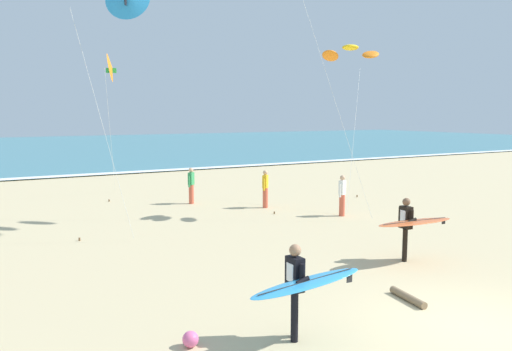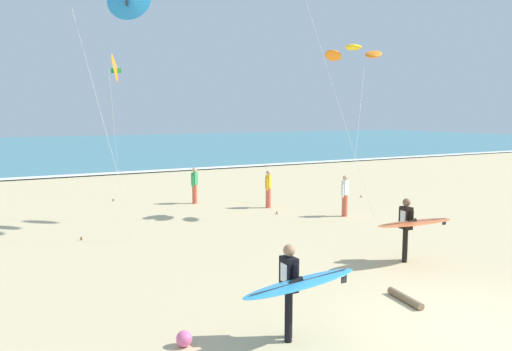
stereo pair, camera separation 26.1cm
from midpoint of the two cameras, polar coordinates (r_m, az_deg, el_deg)
The scene contains 12 objects.
ground_plane at distance 10.60m, azimuth 23.03°, elevation -15.48°, with size 160.00×160.00×0.00m, color #CCB789.
ocean_water at distance 63.90m, azimuth -22.74°, elevation 2.84°, with size 160.00×60.00×0.08m, color teal.
shoreline_foam at distance 34.73m, azimuth -16.49°, elevation 0.22°, with size 160.00×1.10×0.01m, color white.
surfer_trailing at distance 14.21m, azimuth 16.23°, elevation -5.12°, with size 2.38×1.03×1.71m.
surfer_third at distance 8.98m, azimuth 4.09°, elevation -11.93°, with size 2.18×0.89×1.71m.
kite_delta_amber_near at distance 26.76m, azimuth -16.03°, elevation 11.38°, with size 1.41×3.46×6.88m.
kite_arc_golden_distant at distance 20.13m, azimuth 10.03°, elevation 13.22°, with size 4.38×4.29×6.50m.
bystander_white_top at distance 20.08m, azimuth 9.16°, elevation -2.17°, with size 0.45×0.30×1.59m.
bystander_green_top at distance 22.72m, azimuth -7.51°, elevation -1.09°, with size 0.38×0.37×1.59m.
bystander_yellow_top at distance 21.56m, azimuth 0.69°, elevation -1.46°, with size 0.39×0.37×1.59m.
beach_ball at distance 9.22m, azimuth -8.11°, elevation -17.51°, with size 0.28×0.28×0.28m, color pink.
driftwood_log at distance 11.58m, azimuth 15.83°, elevation -12.84°, with size 0.16×0.16×1.08m, color #846B4C.
Camera 1 is at (-8.07, -5.74, 3.94)m, focal length 36.12 mm.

